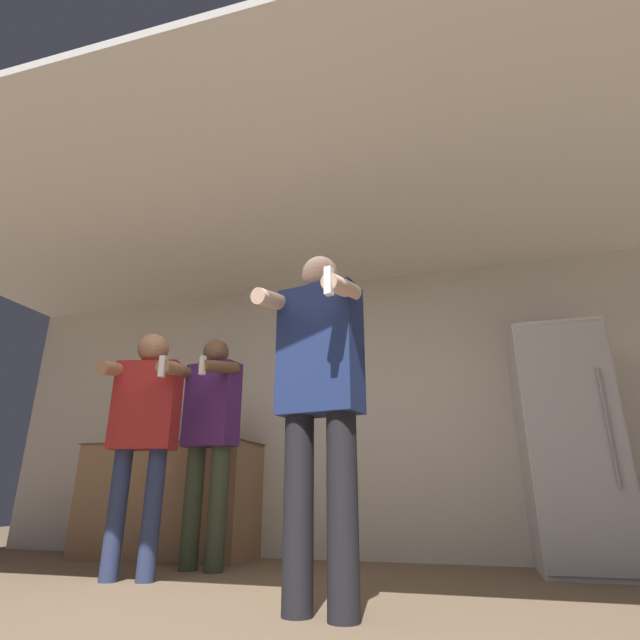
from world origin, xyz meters
TOP-DOWN VIEW (x-y plane):
  - wall_back at (0.00, 2.82)m, footprint 7.00×0.06m
  - ceiling_slab at (0.00, 1.39)m, footprint 7.00×3.31m
  - refrigerator at (1.90, 2.44)m, footprint 0.63×0.73m
  - counter at (-1.46, 2.49)m, footprint 1.61×0.62m
  - bottle_tall_gin at (-0.94, 2.54)m, footprint 0.07×0.07m
  - bottle_short_whiskey at (-1.27, 2.54)m, footprint 0.09×0.09m
  - bottle_brown_liquor at (-1.50, 2.54)m, footprint 0.08×0.08m
  - person_woman_foreground at (0.49, 0.67)m, footprint 0.54×0.49m
  - person_man_side at (-0.97, 1.31)m, footprint 0.57×0.52m
  - person_spectator_back at (-0.76, 1.86)m, footprint 0.56×0.58m

SIDE VIEW (x-z plane):
  - counter at x=-1.46m, z-range 0.00..0.97m
  - refrigerator at x=1.90m, z-range 0.00..1.75m
  - person_woman_foreground at x=0.49m, z-range 0.11..1.88m
  - person_man_side at x=-0.97m, z-range 0.18..1.83m
  - person_spectator_back at x=-0.76m, z-range 0.14..1.89m
  - bottle_short_whiskey at x=-1.27m, z-range 0.94..1.18m
  - bottle_brown_liquor at x=-1.50m, z-range 0.94..1.25m
  - bottle_tall_gin at x=-0.94m, z-range 0.94..1.25m
  - wall_back at x=0.00m, z-range 0.00..2.55m
  - ceiling_slab at x=0.00m, z-range 2.55..2.60m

